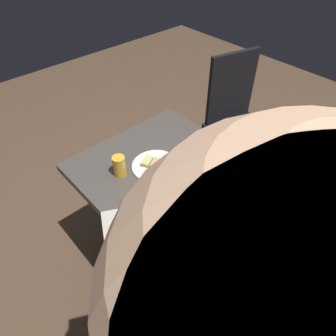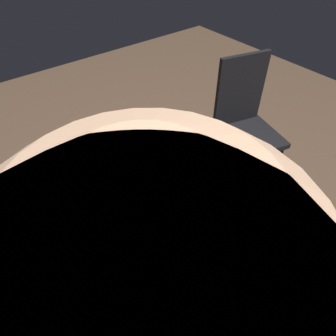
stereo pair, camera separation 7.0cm
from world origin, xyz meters
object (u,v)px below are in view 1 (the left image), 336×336
object	(u,v)px
plate_near	(156,165)
cafe_chair	(236,119)
beer_mug	(192,214)
beer_glass_small	(119,166)
plate_far	(207,194)

from	to	relation	value
plate_near	cafe_chair	xyz separation A→B (m)	(0.83, 0.16, -0.19)
beer_mug	beer_glass_small	world-z (taller)	beer_mug
beer_mug	beer_glass_small	bearing A→B (deg)	93.43
plate_near	cafe_chair	world-z (taller)	cafe_chair
beer_glass_small	cafe_chair	xyz separation A→B (m)	(0.98, 0.09, -0.24)
plate_near	plate_far	bearing A→B (deg)	-80.86
plate_near	beer_mug	xyz separation A→B (m)	(-0.12, -0.35, 0.08)
plate_far	beer_mug	bearing A→B (deg)	-156.51
cafe_chair	plate_far	bearing A→B (deg)	44.37
beer_mug	cafe_chair	bearing A→B (deg)	28.20
plate_near	cafe_chair	bearing A→B (deg)	10.73
plate_far	beer_mug	size ratio (longest dim) A/B	1.17
plate_near	beer_glass_small	size ratio (longest dim) A/B	2.26
plate_far	beer_mug	world-z (taller)	beer_mug
beer_glass_small	cafe_chair	bearing A→B (deg)	4.98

